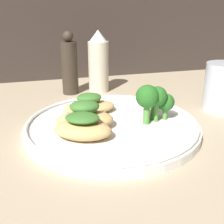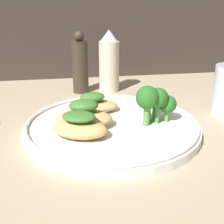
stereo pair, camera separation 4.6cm
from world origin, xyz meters
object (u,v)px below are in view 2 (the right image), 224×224
at_px(plate, 112,126).
at_px(pepper_grinder, 80,65).
at_px(broccoli_bunch, 155,100).
at_px(sauce_bottle, 109,63).

relative_size(plate, pepper_grinder, 1.99).
distance_m(plate, pepper_grinder, 0.24).
bearing_deg(plate, broccoli_bunch, -7.17).
distance_m(plate, sauce_bottle, 0.24).
bearing_deg(pepper_grinder, broccoli_bunch, -66.83).
bearing_deg(broccoli_bunch, sauce_bottle, 98.23).
xyz_separation_m(broccoli_bunch, sauce_bottle, (-0.04, 0.24, 0.02)).
xyz_separation_m(plate, sauce_bottle, (0.03, 0.23, 0.06)).
height_order(plate, broccoli_bunch, broccoli_bunch).
xyz_separation_m(sauce_bottle, pepper_grinder, (-0.07, 0.00, -0.00)).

